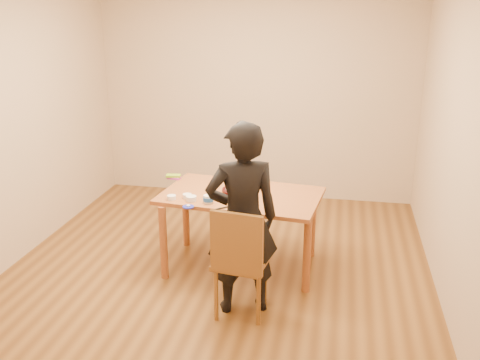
% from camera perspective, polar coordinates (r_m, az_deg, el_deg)
% --- Properties ---
extents(room_shell, '(4.00, 4.50, 2.70)m').
position_cam_1_polar(room_shell, '(4.97, -1.84, 5.75)').
color(room_shell, brown).
rests_on(room_shell, ground).
extents(dining_table, '(1.54, 1.02, 0.04)m').
position_cam_1_polar(dining_table, '(4.98, 0.11, -1.67)').
color(dining_table, brown).
rests_on(dining_table, floor).
extents(dining_chair, '(0.46, 0.46, 0.04)m').
position_cam_1_polar(dining_chair, '(4.37, 0.13, -8.73)').
color(dining_chair, brown).
rests_on(dining_chair, floor).
extents(cake_plate, '(0.29, 0.29, 0.02)m').
position_cam_1_polar(cake_plate, '(5.03, -0.31, -1.10)').
color(cake_plate, red).
rests_on(cake_plate, dining_table).
extents(cake, '(0.22, 0.22, 0.07)m').
position_cam_1_polar(cake, '(5.01, -0.31, -0.60)').
color(cake, white).
rests_on(cake, cake_plate).
extents(frosting_dome, '(0.22, 0.22, 0.03)m').
position_cam_1_polar(frosting_dome, '(5.00, -0.31, -0.08)').
color(frosting_dome, white).
rests_on(frosting_dome, cake).
extents(frosting_tub, '(0.08, 0.08, 0.07)m').
position_cam_1_polar(frosting_tub, '(4.74, -3.41, -2.05)').
color(frosting_tub, white).
rests_on(frosting_tub, dining_table).
extents(frosting_lid, '(0.10, 0.10, 0.01)m').
position_cam_1_polar(frosting_lid, '(4.67, -5.54, -2.85)').
color(frosting_lid, '#1A22AE').
rests_on(frosting_lid, dining_table).
extents(frosting_dollop, '(0.04, 0.04, 0.02)m').
position_cam_1_polar(frosting_dollop, '(4.67, -5.55, -2.70)').
color(frosting_dollop, white).
rests_on(frosting_dollop, frosting_lid).
extents(ramekin_green, '(0.09, 0.09, 0.04)m').
position_cam_1_polar(ramekin_green, '(4.81, -5.22, -1.98)').
color(ramekin_green, white).
rests_on(ramekin_green, dining_table).
extents(ramekin_yellow, '(0.08, 0.08, 0.04)m').
position_cam_1_polar(ramekin_yellow, '(4.88, -5.65, -1.71)').
color(ramekin_yellow, white).
rests_on(ramekin_yellow, dining_table).
extents(ramekin_multi, '(0.08, 0.08, 0.04)m').
position_cam_1_polar(ramekin_multi, '(4.86, -7.31, -1.86)').
color(ramekin_multi, white).
rests_on(ramekin_multi, dining_table).
extents(candy_box_pink, '(0.13, 0.08, 0.02)m').
position_cam_1_polar(candy_box_pink, '(5.42, -7.07, 0.23)').
color(candy_box_pink, '#E736B5').
rests_on(candy_box_pink, dining_table).
extents(candy_box_green, '(0.15, 0.09, 0.02)m').
position_cam_1_polar(candy_box_green, '(5.42, -7.12, 0.45)').
color(candy_box_green, '#1C981D').
rests_on(candy_box_green, candy_box_pink).
extents(spatula, '(0.14, 0.13, 0.01)m').
position_cam_1_polar(spatula, '(4.61, -2.16, -3.06)').
color(spatula, black).
rests_on(spatula, dining_table).
extents(person, '(0.68, 0.57, 1.61)m').
position_cam_1_polar(person, '(4.26, 0.24, -4.23)').
color(person, black).
rests_on(person, floor).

